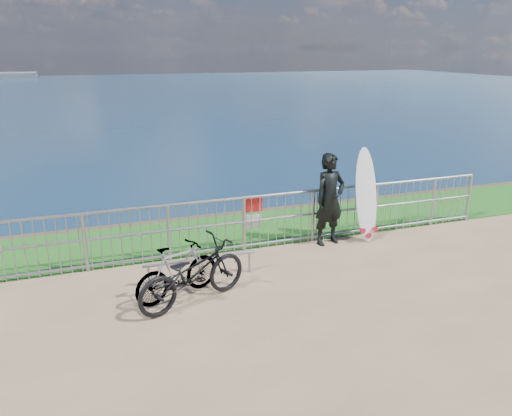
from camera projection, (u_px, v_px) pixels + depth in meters
name	position (u px, v px, depth m)	size (l,w,h in m)	color
grass_strip	(250.00, 229.00, 11.17)	(120.00, 120.00, 0.00)	#175316
railing	(268.00, 220.00, 10.02)	(10.06, 0.10, 1.13)	gray
surfer	(330.00, 199.00, 10.11)	(0.69, 0.45, 1.90)	black
surfboard	(366.00, 198.00, 10.33)	(0.54, 0.49, 1.96)	silver
bicycle_near	(193.00, 273.00, 7.81)	(0.68, 1.95, 1.02)	black
bicycle_far	(177.00, 271.00, 8.01)	(0.43, 1.53, 0.92)	black
bike_rack	(200.00, 261.00, 8.66)	(2.00, 0.05, 0.41)	gray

